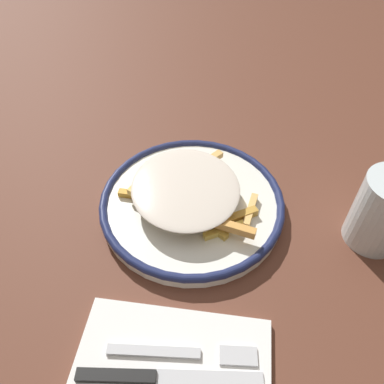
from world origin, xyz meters
The scene contains 7 objects.
ground_plane centered at (0.00, 0.00, 0.00)m, with size 2.60×2.60×0.00m, color brown.
plate centered at (0.00, 0.00, 0.01)m, with size 0.29×0.29×0.02m.
fries_heap centered at (0.00, -0.01, 0.04)m, with size 0.22×0.22×0.04m.
napkin centered at (0.26, -0.01, 0.01)m, with size 0.17×0.23×0.01m, color white.
fork centered at (0.23, 0.01, 0.01)m, with size 0.02×0.18×0.01m.
knife centered at (0.26, -0.02, 0.01)m, with size 0.03×0.21×0.01m.
water_glass centered at (0.03, 0.27, 0.06)m, with size 0.08×0.08×0.12m, color silver.
Camera 1 is at (0.40, 0.03, 0.47)m, focal length 36.11 mm.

